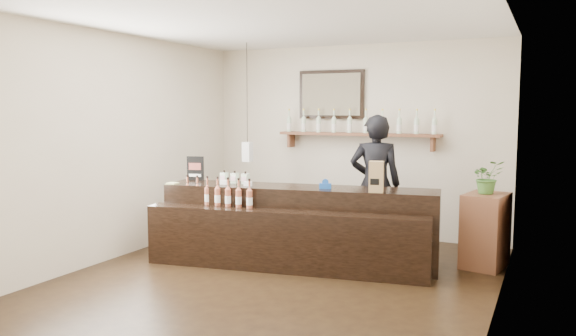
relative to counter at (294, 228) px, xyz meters
The scene contains 10 objects.
ground 0.73m from the counter, 81.04° to the right, with size 5.00×5.00×0.00m, color black.
room_shell 1.39m from the counter, 81.04° to the right, with size 5.00×5.00×5.00m.
back_wall_decor 2.23m from the counter, 92.16° to the left, with size 2.66×0.96×1.69m.
counter is the anchor object (origin of this frame).
promo_sign 1.61m from the counter, behind, with size 0.22×0.08×0.32m.
paper_bag 1.19m from the counter, ahead, with size 0.18×0.15×0.35m.
tape_dispenser 0.65m from the counter, 15.09° to the left, with size 0.15×0.09×0.12m.
side_cabinet 2.26m from the counter, 22.42° to the left, with size 0.54×0.67×0.88m.
potted_plant 2.35m from the counter, 22.42° to the left, with size 0.35×0.31×0.39m, color #40712D.
shopkeeper 1.34m from the counter, 53.90° to the left, with size 0.74×0.49×2.03m, color black.
Camera 1 is at (2.67, -5.43, 1.86)m, focal length 35.00 mm.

